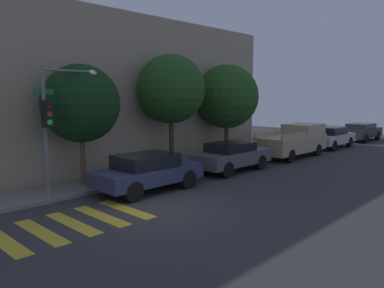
% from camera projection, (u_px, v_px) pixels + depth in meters
% --- Properties ---
extents(ground_plane, '(60.00, 60.00, 0.00)m').
position_uv_depth(ground_plane, '(158.00, 210.00, 12.04)').
color(ground_plane, '#333335').
extents(sidewalk, '(26.00, 1.85, 0.14)m').
position_uv_depth(sidewalk, '(90.00, 186.00, 14.87)').
color(sidewalk, slate).
rests_on(sidewalk, ground).
extents(building_row, '(26.00, 6.00, 7.50)m').
position_uv_depth(building_row, '(37.00, 94.00, 17.36)').
color(building_row, gray).
rests_on(building_row, ground).
extents(crosswalk, '(6.08, 2.60, 0.00)m').
position_uv_depth(crosswalk, '(41.00, 232.00, 10.10)').
color(crosswalk, gold).
rests_on(crosswalk, ground).
extents(traffic_light_pole, '(2.40, 0.56, 4.67)m').
position_uv_depth(traffic_light_pole, '(59.00, 108.00, 12.84)').
color(traffic_light_pole, slate).
rests_on(traffic_light_pole, ground).
extents(sedan_near_corner, '(4.30, 1.87, 1.45)m').
position_uv_depth(sedan_near_corner, '(148.00, 171.00, 14.33)').
color(sedan_near_corner, '#2D3351').
rests_on(sedan_near_corner, ground).
extents(sedan_middle, '(4.29, 1.77, 1.43)m').
position_uv_depth(sedan_middle, '(232.00, 156.00, 18.06)').
color(sedan_middle, '#4C5156').
rests_on(sedan_middle, ground).
extents(pickup_truck, '(5.22, 1.99, 1.91)m').
position_uv_depth(pickup_truck, '(294.00, 141.00, 22.32)').
color(pickup_truck, tan).
rests_on(pickup_truck, ground).
extents(sedan_far_end, '(4.33, 1.79, 1.49)m').
position_uv_depth(sedan_far_end, '(331.00, 137.00, 26.07)').
color(sedan_far_end, '#B7BABF').
rests_on(sedan_far_end, ground).
extents(sedan_tail_of_row, '(4.56, 1.86, 1.42)m').
position_uv_depth(sedan_tail_of_row, '(361.00, 131.00, 30.18)').
color(sedan_tail_of_row, black).
rests_on(sedan_tail_of_row, ground).
extents(tree_near_corner, '(3.04, 3.04, 4.87)m').
position_uv_depth(tree_near_corner, '(81.00, 104.00, 14.51)').
color(tree_near_corner, brown).
rests_on(tree_near_corner, ground).
extents(tree_midblock, '(3.29, 3.29, 5.61)m').
position_uv_depth(tree_midblock, '(171.00, 89.00, 17.85)').
color(tree_midblock, '#42301E').
rests_on(tree_midblock, ground).
extents(tree_far_end, '(3.56, 3.56, 5.37)m').
position_uv_depth(tree_far_end, '(227.00, 97.00, 20.95)').
color(tree_far_end, '#4C3823').
rests_on(tree_far_end, ground).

